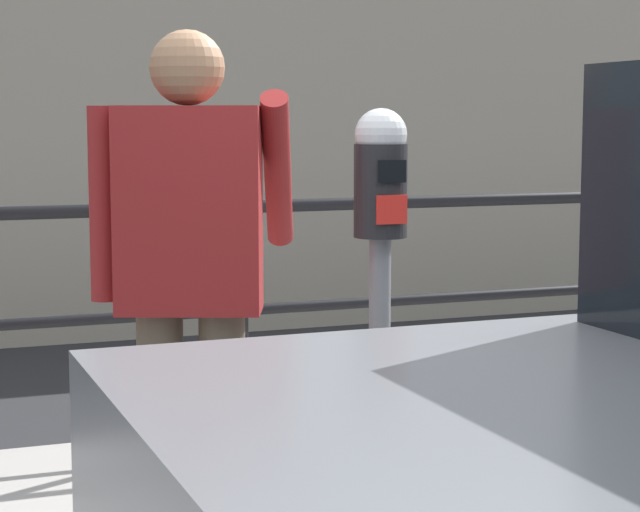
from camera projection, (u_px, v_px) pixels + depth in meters
The scene contains 4 objects.
parking_meter at pixel (380, 241), 3.62m from camera, with size 0.17×0.18×1.52m.
pedestrian_at_meter at pixel (190, 267), 3.63m from camera, with size 0.74×0.48×1.76m.
background_railing at pixel (242, 267), 5.31m from camera, with size 24.06×0.06×1.11m.
backdrop_wall at pixel (107, 143), 8.48m from camera, with size 32.00×0.50×2.91m, color #ADA38E.
Camera 1 is at (-1.51, -2.95, 1.62)m, focal length 63.94 mm.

